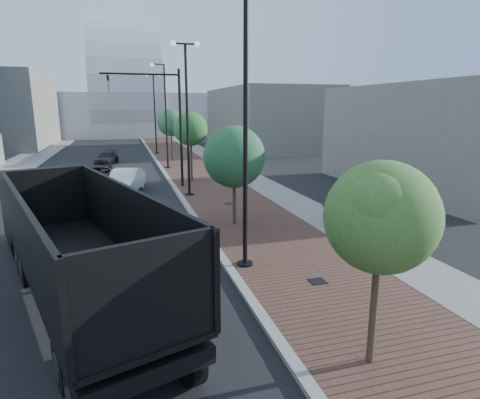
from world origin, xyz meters
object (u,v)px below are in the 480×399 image
object	(u,v)px
white_sedan	(126,181)
dark_car_mid	(96,176)
pedestrian	(328,210)
dump_truck	(56,232)

from	to	relation	value
white_sedan	dark_car_mid	bearing A→B (deg)	134.84
white_sedan	pedestrian	size ratio (longest dim) A/B	2.89
dump_truck	dark_car_mid	world-z (taller)	dump_truck
dump_truck	pedestrian	distance (m)	11.57
pedestrian	white_sedan	bearing A→B (deg)	-62.48
white_sedan	dark_car_mid	size ratio (longest dim) A/B	0.97
dark_car_mid	white_sedan	bearing A→B (deg)	-46.50
dark_car_mid	dump_truck	bearing A→B (deg)	-78.09
white_sedan	pedestrian	xyz separation A→B (m)	(8.98, -10.66, 0.04)
pedestrian	dark_car_mid	bearing A→B (deg)	-64.63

